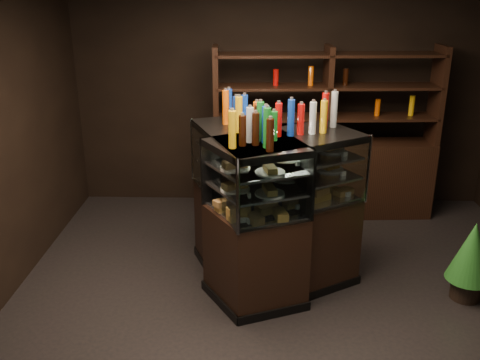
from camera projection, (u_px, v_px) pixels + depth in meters
name	position (u px, v px, depth m)	size (l,w,h in m)	color
ground	(291.00, 310.00, 4.60)	(5.00, 5.00, 0.00)	black
room_shell	(300.00, 86.00, 3.91)	(5.02, 5.02, 3.01)	black
display_case	(265.00, 236.00, 4.85)	(1.62, 1.48, 1.45)	black
food_display	(266.00, 174.00, 4.63)	(1.21, 1.21, 0.45)	gold
bottles_top	(267.00, 118.00, 4.46)	(1.05, 1.07, 0.30)	silver
potted_conifer	(472.00, 250.00, 4.62)	(0.39, 0.39, 0.84)	black
back_shelving	(323.00, 167.00, 6.29)	(2.57, 0.56, 2.00)	black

